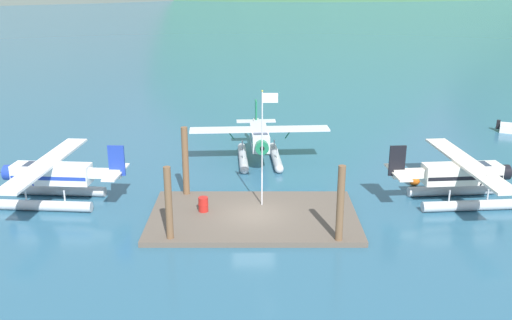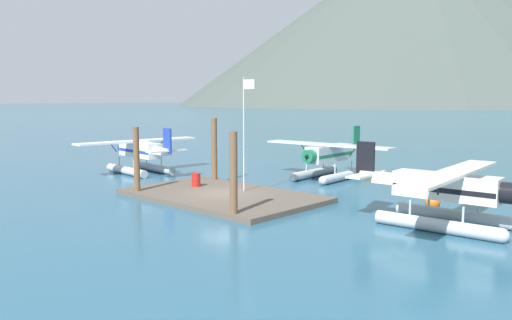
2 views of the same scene
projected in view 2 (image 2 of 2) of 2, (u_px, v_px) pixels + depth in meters
name	position (u px, v px, depth m)	size (l,w,h in m)	color
ground_plane	(222.00, 198.00, 30.85)	(1200.00, 1200.00, 0.00)	#285670
dock_platform	(222.00, 195.00, 30.83)	(12.06, 7.34, 0.30)	brown
piling_near_left	(137.00, 162.00, 31.36)	(0.38, 0.38, 4.30)	brown
piling_near_right	(234.00, 176.00, 25.10)	(0.39, 0.39, 4.44)	brown
piling_far_left	(214.00, 151.00, 35.85)	(0.41, 0.41, 4.69)	brown
flagpole	(245.00, 122.00, 30.91)	(0.95, 0.10, 7.06)	silver
fuel_drum	(196.00, 180.00, 33.11)	(0.62, 0.62, 0.88)	#AD1E19
mooring_buoy	(433.00, 203.00, 27.41)	(0.81, 0.81, 0.81)	orange
mountain_ridge_west_peak	(415.00, 19.00, 463.60)	(436.46, 436.46, 157.15)	#424C47
seaplane_silver_bow_centre	(329.00, 158.00, 38.10)	(10.47, 7.97, 3.84)	#B7BABF
seaplane_cream_stbd_fwd	(446.00, 194.00, 23.68)	(7.97, 10.48, 3.84)	#B7BABF
seaplane_white_port_fwd	(140.00, 154.00, 40.98)	(7.97, 10.48, 3.84)	#B7BABF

